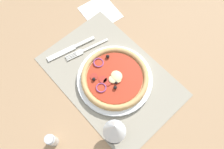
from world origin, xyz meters
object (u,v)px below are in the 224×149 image
Objects in this scene: fork at (85,50)px; wine_glass at (115,129)px; plate at (114,80)px; napkin at (100,12)px; knife at (71,49)px; pepper_shaker at (52,140)px; pizza at (114,78)px.

fork is 34.98cm from wine_glass.
fork is (16.89, -0.10, -0.48)cm from plate.
fork is at bearing 121.20° from napkin.
knife reaches higher than fork.
knife is at bearing -47.22° from pepper_shaker.
wine_glass reaches higher than knife.
plate is 1.83× the size of wine_glass.
wine_glass reaches higher than pizza.
napkin is at bearing -31.89° from pizza.
pepper_shaker reaches higher than pizza.
plate is at bearing 102.99° from fork.
plate is 1.13× the size of pizza.
plate is at bearing -85.01° from pepper_shaker.
pizza is at bearing 102.87° from fork.
pepper_shaker is at bearing 46.97° from fork.
knife is 37.60cm from wine_glass.
pepper_shaker is at bearing 95.07° from pizza.
pepper_shaker is (-19.43, 29.20, 2.63)cm from fork.
napkin is at bearing -57.22° from pepper_shaker.
napkin is (5.92, -20.33, -0.47)cm from knife.
plate is 1.53× the size of fork.
knife is at bearing 9.68° from pizza.
pizza reaches higher than plate.
napkin is 2.25× the size of pepper_shaker.
wine_glass is at bearing -125.68° from pepper_shaker.
napkin is at bearing -135.47° from fork.
knife is (4.15, 3.72, 0.03)cm from fork.
plate is at bearing -137.28° from pizza.
fork is 19.43cm from napkin.
pepper_shaker is at bearing 94.99° from plate.
wine_glass reaches higher than fork.
fork is (16.85, -0.13, -2.26)cm from pizza.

